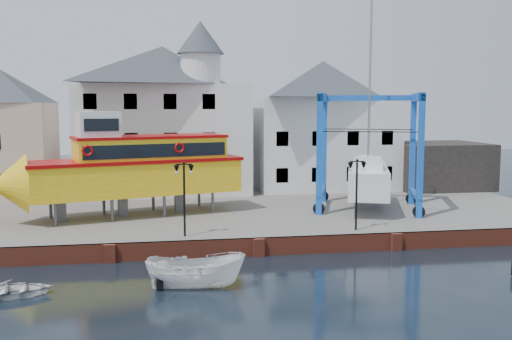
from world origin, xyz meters
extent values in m
plane|color=black|center=(0.00, 0.00, 0.00)|extent=(140.00, 140.00, 0.00)
cube|color=slate|center=(0.00, 11.00, 0.50)|extent=(44.00, 22.00, 1.00)
cube|color=brown|center=(0.00, 0.12, 0.50)|extent=(44.00, 0.25, 1.00)
cube|color=brown|center=(-8.00, -0.05, 0.50)|extent=(0.60, 0.36, 1.00)
cube|color=brown|center=(0.00, -0.05, 0.50)|extent=(0.60, 0.36, 1.00)
cube|color=brown|center=(8.00, -0.05, 0.50)|extent=(0.60, 0.36, 1.00)
cube|color=#CDA68D|center=(-18.00, 18.00, 4.75)|extent=(8.00, 7.00, 7.50)
cube|color=silver|center=(-5.00, 18.50, 5.50)|extent=(14.00, 8.00, 9.00)
pyramid|color=#353D44|center=(-5.00, 18.50, 11.60)|extent=(14.00, 8.00, 3.20)
cube|color=black|center=(-10.50, 14.54, 2.60)|extent=(1.00, 0.08, 1.20)
cube|color=black|center=(-7.50, 14.54, 2.60)|extent=(1.00, 0.08, 1.20)
cube|color=black|center=(-4.50, 14.54, 2.60)|extent=(1.00, 0.08, 1.20)
cube|color=black|center=(-1.50, 14.54, 2.60)|extent=(1.00, 0.08, 1.20)
cube|color=black|center=(-10.50, 14.54, 5.60)|extent=(1.00, 0.08, 1.20)
cube|color=black|center=(-7.50, 14.54, 5.60)|extent=(1.00, 0.08, 1.20)
cube|color=black|center=(-4.50, 14.54, 5.60)|extent=(1.00, 0.08, 1.20)
cube|color=black|center=(-1.50, 14.54, 5.60)|extent=(1.00, 0.08, 1.20)
cube|color=black|center=(-10.50, 14.54, 8.60)|extent=(1.00, 0.08, 1.20)
cube|color=black|center=(-7.50, 14.54, 8.60)|extent=(1.00, 0.08, 1.20)
cube|color=black|center=(-4.50, 14.54, 8.60)|extent=(1.00, 0.08, 1.20)
cube|color=black|center=(-1.50, 14.54, 8.60)|extent=(1.00, 0.08, 1.20)
cylinder|color=silver|center=(-2.00, 16.10, 11.20)|extent=(3.20, 3.20, 2.40)
cone|color=#353D44|center=(-2.00, 16.10, 13.70)|extent=(3.80, 3.80, 2.60)
cube|color=silver|center=(9.00, 19.00, 5.00)|extent=(12.00, 8.00, 8.00)
pyramid|color=#353D44|center=(9.00, 19.00, 10.60)|extent=(12.00, 8.00, 3.20)
cube|color=black|center=(4.50, 15.04, 2.60)|extent=(1.00, 0.08, 1.20)
cube|color=black|center=(7.50, 15.04, 2.60)|extent=(1.00, 0.08, 1.20)
cube|color=black|center=(10.50, 15.04, 2.60)|extent=(1.00, 0.08, 1.20)
cube|color=black|center=(13.50, 15.04, 2.60)|extent=(1.00, 0.08, 1.20)
cube|color=black|center=(4.50, 15.04, 5.60)|extent=(1.00, 0.08, 1.20)
cube|color=black|center=(7.50, 15.04, 5.60)|extent=(1.00, 0.08, 1.20)
cube|color=black|center=(10.50, 15.04, 5.60)|extent=(1.00, 0.08, 1.20)
cube|color=black|center=(13.50, 15.04, 5.60)|extent=(1.00, 0.08, 1.20)
cube|color=black|center=(19.00, 17.00, 3.00)|extent=(8.00, 7.00, 4.00)
cylinder|color=black|center=(-4.00, 1.20, 3.00)|extent=(0.12, 0.12, 4.00)
cube|color=black|center=(-4.00, 1.20, 5.05)|extent=(0.90, 0.06, 0.06)
sphere|color=black|center=(-4.00, 1.20, 5.12)|extent=(0.16, 0.16, 0.16)
cone|color=black|center=(-4.40, 1.20, 4.78)|extent=(0.32, 0.32, 0.45)
sphere|color=white|center=(-4.40, 1.20, 4.60)|extent=(0.18, 0.18, 0.18)
cone|color=black|center=(-3.60, 1.20, 4.78)|extent=(0.32, 0.32, 0.45)
sphere|color=white|center=(-3.60, 1.20, 4.60)|extent=(0.18, 0.18, 0.18)
cylinder|color=black|center=(6.00, 1.20, 3.00)|extent=(0.12, 0.12, 4.00)
cube|color=black|center=(6.00, 1.20, 5.05)|extent=(0.90, 0.06, 0.06)
sphere|color=black|center=(6.00, 1.20, 5.12)|extent=(0.16, 0.16, 0.16)
cone|color=black|center=(5.60, 1.20, 4.78)|extent=(0.32, 0.32, 0.45)
sphere|color=white|center=(5.60, 1.20, 4.60)|extent=(0.18, 0.18, 0.18)
cone|color=black|center=(6.40, 1.20, 4.78)|extent=(0.32, 0.32, 0.45)
sphere|color=white|center=(6.40, 1.20, 4.60)|extent=(0.18, 0.18, 0.18)
cylinder|color=#59595E|center=(-11.61, 5.13, 1.73)|extent=(0.25, 0.25, 1.45)
cylinder|color=#59595E|center=(-12.37, 7.74, 1.73)|extent=(0.25, 0.25, 1.45)
cylinder|color=#59595E|center=(-8.35, 6.08, 1.73)|extent=(0.25, 0.25, 1.45)
cylinder|color=#59595E|center=(-9.11, 8.69, 1.73)|extent=(0.25, 0.25, 1.45)
cylinder|color=#59595E|center=(-5.09, 7.02, 1.73)|extent=(0.25, 0.25, 1.45)
cylinder|color=#59595E|center=(-5.85, 9.63, 1.73)|extent=(0.25, 0.25, 1.45)
cylinder|color=#59595E|center=(-1.83, 7.97, 1.73)|extent=(0.25, 0.25, 1.45)
cylinder|color=#59595E|center=(-2.59, 10.58, 1.73)|extent=(0.25, 0.25, 1.45)
cube|color=#59595E|center=(-11.52, 6.57, 1.73)|extent=(0.69, 0.63, 1.45)
cube|color=#59595E|center=(-7.80, 7.65, 1.73)|extent=(0.69, 0.63, 1.45)
cube|color=#59595E|center=(-4.07, 8.73, 1.73)|extent=(0.69, 0.63, 1.45)
cube|color=#F7A80B|center=(-6.87, 7.92, 3.52)|extent=(14.06, 7.32, 2.13)
cone|color=#F7A80B|center=(-14.41, 5.74, 3.52)|extent=(3.07, 4.13, 3.68)
cube|color=#9F0707|center=(-6.87, 7.92, 4.68)|extent=(14.38, 7.55, 0.21)
cube|color=#F7A80B|center=(-5.94, 8.19, 5.36)|extent=(10.23, 5.86, 1.55)
cube|color=black|center=(-5.47, 6.58, 5.41)|extent=(8.95, 2.65, 0.87)
cube|color=black|center=(-6.40, 9.80, 5.41)|extent=(8.95, 2.65, 0.87)
cube|color=#9F0707|center=(-5.94, 8.19, 6.22)|extent=(10.44, 6.01, 0.17)
cube|color=white|center=(-9.20, 7.25, 7.02)|extent=(3.12, 3.12, 1.76)
cube|color=black|center=(-8.84, 6.01, 7.10)|extent=(2.05, 0.65, 0.78)
torus|color=#9F0707|center=(-9.65, 5.32, 5.56)|extent=(0.69, 0.32, 0.68)
torus|color=#9F0707|center=(-4.06, 6.94, 5.56)|extent=(0.69, 0.32, 0.68)
cube|color=#103BC4|center=(5.15, 6.22, 5.02)|extent=(0.51, 0.51, 8.04)
cylinder|color=black|center=(5.15, 6.22, 1.40)|extent=(0.85, 0.54, 0.80)
cube|color=#103BC4|center=(6.92, 11.27, 5.02)|extent=(0.51, 0.51, 8.04)
cylinder|color=black|center=(6.92, 11.27, 1.40)|extent=(0.85, 0.54, 0.80)
cube|color=#103BC4|center=(11.28, 4.07, 5.02)|extent=(0.51, 0.51, 8.04)
cylinder|color=black|center=(11.28, 4.07, 1.40)|extent=(0.85, 0.54, 0.80)
cube|color=#103BC4|center=(13.05, 9.12, 5.02)|extent=(0.51, 0.51, 8.04)
cylinder|color=black|center=(13.05, 9.12, 1.40)|extent=(0.85, 0.54, 0.80)
cube|color=#103BC4|center=(6.04, 8.74, 8.84)|extent=(2.28, 5.56, 0.56)
cube|color=#103BC4|center=(6.04, 8.74, 2.15)|extent=(2.17, 5.52, 0.24)
cube|color=#103BC4|center=(12.17, 6.59, 8.84)|extent=(2.28, 5.56, 0.56)
cube|color=#103BC4|center=(12.17, 6.59, 2.15)|extent=(2.17, 5.52, 0.24)
cube|color=#103BC4|center=(9.99, 10.19, 8.84)|extent=(6.64, 2.66, 0.40)
cube|color=white|center=(9.10, 7.67, 3.07)|extent=(5.35, 9.01, 1.84)
cone|color=white|center=(10.80, 12.50, 3.07)|extent=(3.10, 2.61, 2.64)
cube|color=#59595E|center=(9.10, 7.67, 1.75)|extent=(0.94, 2.04, 0.80)
cube|color=white|center=(8.91, 7.13, 4.33)|extent=(2.88, 3.86, 0.69)
cylinder|color=#99999E|center=(9.29, 8.21, 10.31)|extent=(0.20, 0.20, 12.64)
cube|color=black|center=(8.42, 5.72, 6.56)|extent=(5.98, 2.20, 0.05)
cube|color=black|center=(9.79, 9.62, 6.56)|extent=(5.98, 2.20, 0.05)
imported|color=white|center=(-3.77, -5.01, 0.00)|extent=(4.74, 2.31, 1.76)
imported|color=white|center=(-11.87, -4.78, 0.00)|extent=(3.73, 2.78, 0.74)
camera|label=1|loc=(-5.16, -30.31, 8.25)|focal=40.00mm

